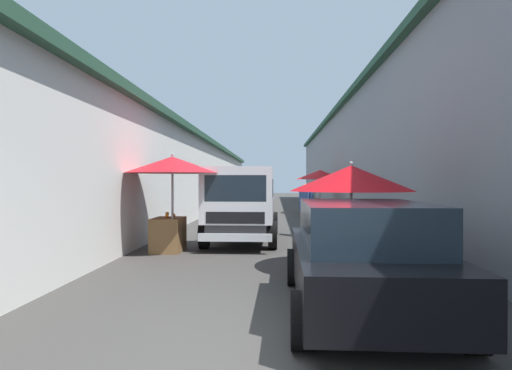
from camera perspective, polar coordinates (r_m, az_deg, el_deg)
The scene contains 12 objects.
ground at distance 17.53m, azimuth 2.34°, elevation -5.14°, with size 90.00×90.00×0.00m, color #3D3A38.
building_left_whitewash at distance 20.90m, azimuth -17.00°, elevation 1.21°, with size 49.80×7.50×3.96m.
building_right_concrete at distance 20.89m, azimuth 21.77°, elevation 3.50°, with size 49.80×7.50×5.64m.
fruit_stall_near_left at distance 8.20m, azimuth 12.85°, elevation -0.57°, with size 2.35×2.35×2.10m.
fruit_stall_mid_lane at distance 10.32m, azimuth -11.47°, elevation 0.70°, with size 2.28×2.28×2.40m.
fruit_stall_near_right at distance 22.58m, azimuth 8.69°, elevation 0.86°, with size 2.55×2.55×2.41m.
hatchback_car at distance 5.74m, azimuth 14.24°, elevation -9.37°, with size 3.94×1.98×1.45m.
delivery_truck at distance 11.31m, azimuth -2.09°, elevation -2.96°, with size 4.94×2.01×2.08m.
vendor_by_crates at distance 13.06m, azimuth 6.86°, elevation -2.87°, with size 0.58×0.41×1.65m.
vendor_in_shade at distance 20.83m, azimuth 7.58°, elevation -1.86°, with size 0.55×0.39×1.53m.
parked_scooter at distance 16.86m, azimuth -6.15°, elevation -3.84°, with size 1.69×0.36×1.14m.
plastic_stool at distance 16.49m, azimuth -3.20°, elevation -4.36°, with size 0.30×0.30×0.43m.
Camera 1 is at (-3.95, -0.06, 1.72)m, focal length 29.28 mm.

